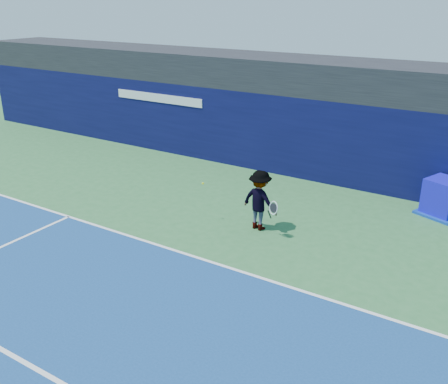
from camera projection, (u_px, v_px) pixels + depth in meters
The scene contains 8 objects.
ground at pixel (121, 318), 10.60m from camera, with size 80.00×80.00×0.00m, color #306B38.
baseline at pixel (202, 259), 12.96m from camera, with size 24.00×0.10×0.01m, color white.
service_line at pixel (45, 374), 9.02m from camera, with size 24.00×0.10×0.01m, color white.
stadium_band at pixel (331, 77), 18.33m from camera, with size 36.00×3.00×1.20m, color black.
back_wall_assembly at pixel (317, 138), 18.31m from camera, with size 36.00×1.03×3.00m.
equipment_cart at pixel (443, 199), 15.42m from camera, with size 1.55×1.55×1.16m.
tennis_player at pixel (260, 200), 14.36m from camera, with size 1.38×0.83×1.79m.
tennis_ball at pixel (203, 183), 14.80m from camera, with size 0.07×0.07×0.07m.
Camera 1 is at (6.58, -6.34, 6.39)m, focal length 40.00 mm.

